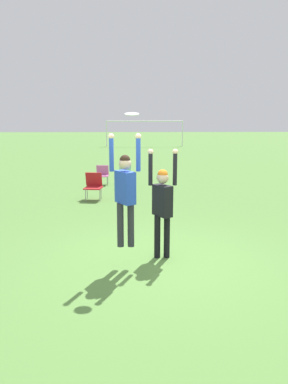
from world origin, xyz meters
name	(u,v)px	position (x,y,z in m)	size (l,w,h in m)	color
ground_plane	(157,261)	(0.00, 0.00, 0.00)	(120.00, 120.00, 0.00)	#56843D
person_jumping	(125,188)	(-0.59, -0.24, 1.47)	(0.57, 0.46, 2.05)	#2D2D38
person_defending	(162,201)	(0.11, 0.20, 1.13)	(0.57, 0.46, 2.13)	black
frisbee	(132,114)	(-0.47, -0.20, 2.77)	(0.26, 0.25, 0.07)	white
camping_chair_0	(94,184)	(-1.76, 5.50, 0.51)	(0.62, 0.67, 0.89)	gray
camping_chair_1	(102,174)	(-1.68, 8.31, 0.45)	(0.53, 0.56, 0.78)	gray
camping_chair_2	(125,175)	(-0.75, 7.74, 0.48)	(0.60, 0.65, 0.83)	gray
soccer_goal	(145,126)	(0.70, 28.04, 1.84)	(7.10, 0.10, 2.35)	white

